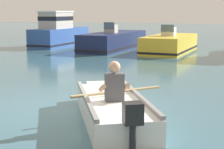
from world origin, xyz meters
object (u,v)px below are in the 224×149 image
moored_boat_navy (114,41)px  moored_boat_blue (59,33)px  moored_boat_yellow (170,44)px  rowboat_with_person (112,108)px

moored_boat_navy → moored_boat_blue: bearing=168.4°
moored_boat_yellow → rowboat_with_person: bearing=-85.5°
moored_boat_blue → moored_boat_yellow: (7.06, -1.30, -0.39)m
rowboat_with_person → moored_boat_navy: 13.74m
moored_boat_blue → rowboat_with_person: bearing=-59.8°
rowboat_with_person → moored_boat_blue: size_ratio=0.69×
moored_boat_blue → moored_boat_navy: (3.81, -0.78, -0.36)m
rowboat_with_person → moored_boat_yellow: moored_boat_yellow is taller
rowboat_with_person → moored_boat_navy: (-4.24, 13.07, 0.20)m
moored_boat_blue → moored_boat_yellow: bearing=-10.4°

